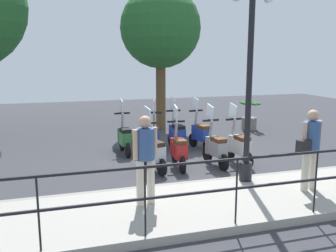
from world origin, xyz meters
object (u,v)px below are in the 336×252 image
(tree_distant, at_px, (161,28))
(scooter_near_0, at_px, (239,146))
(scooter_far_0, at_px, (200,134))
(potted_palm, at_px, (249,118))
(scooter_far_1, at_px, (177,134))
(pedestrian_with_bag, at_px, (311,144))
(scooter_far_2, at_px, (154,137))
(scooter_near_2, at_px, (179,149))
(scooter_near_1, at_px, (216,147))
(scooter_far_3, at_px, (125,137))
(pedestrian_distant, at_px, (145,153))
(scooter_near_3, at_px, (154,152))
(lamp_post_near, at_px, (249,92))

(tree_distant, relative_size, scooter_near_0, 3.39)
(tree_distant, height_order, scooter_far_0, tree_distant)
(potted_palm, distance_m, scooter_far_1, 4.17)
(pedestrian_with_bag, relative_size, scooter_far_2, 1.03)
(potted_palm, xyz_separation_m, scooter_near_0, (-4.02, 2.53, 0.04))
(potted_palm, bearing_deg, scooter_near_2, 133.57)
(potted_palm, relative_size, scooter_far_1, 0.69)
(scooter_far_1, relative_size, scooter_far_2, 1.00)
(scooter_near_1, distance_m, scooter_far_3, 2.68)
(scooter_near_0, height_order, scooter_near_2, same)
(scooter_near_1, bearing_deg, scooter_far_0, -14.18)
(pedestrian_distant, height_order, scooter_near_2, pedestrian_distant)
(scooter_near_1, relative_size, scooter_near_3, 1.00)
(pedestrian_distant, distance_m, scooter_near_2, 2.78)
(scooter_near_2, relative_size, scooter_far_2, 1.00)
(scooter_near_3, bearing_deg, pedestrian_with_bag, -148.12)
(scooter_far_0, relative_size, scooter_far_1, 1.00)
(potted_palm, distance_m, scooter_near_1, 5.11)
(potted_palm, distance_m, scooter_far_0, 3.72)
(tree_distant, bearing_deg, scooter_far_2, 161.06)
(tree_distant, relative_size, potted_palm, 4.92)
(scooter_far_0, relative_size, scooter_far_2, 1.00)
(potted_palm, bearing_deg, scooter_near_1, 141.70)
(pedestrian_distant, bearing_deg, scooter_far_2, 143.71)
(scooter_near_2, height_order, scooter_far_3, same)
(scooter_near_3, relative_size, scooter_far_0, 1.00)
(potted_palm, height_order, scooter_far_2, scooter_far_2)
(scooter_far_3, bearing_deg, scooter_near_0, -126.56)
(pedestrian_with_bag, distance_m, scooter_near_2, 3.20)
(scooter_near_2, relative_size, scooter_far_3, 1.00)
(scooter_far_0, bearing_deg, scooter_near_2, 132.36)
(pedestrian_with_bag, distance_m, scooter_far_2, 4.65)
(scooter_near_2, bearing_deg, pedestrian_distant, 153.98)
(scooter_far_3, bearing_deg, tree_distant, -32.90)
(scooter_near_2, height_order, scooter_far_0, same)
(scooter_near_0, distance_m, scooter_near_1, 0.64)
(tree_distant, xyz_separation_m, scooter_near_2, (-4.98, 0.96, -3.23))
(scooter_far_3, bearing_deg, scooter_near_2, -150.69)
(scooter_near_2, bearing_deg, scooter_far_1, -12.04)
(scooter_near_0, bearing_deg, tree_distant, 1.12)
(lamp_post_near, relative_size, tree_distant, 0.81)
(scooter_far_1, height_order, scooter_far_2, same)
(scooter_far_1, height_order, scooter_far_3, same)
(lamp_post_near, relative_size, scooter_near_2, 2.74)
(potted_palm, bearing_deg, scooter_far_0, 128.82)
(scooter_near_0, bearing_deg, potted_palm, -38.02)
(lamp_post_near, bearing_deg, scooter_near_3, 43.68)
(scooter_near_2, xyz_separation_m, scooter_far_1, (1.77, -0.54, 0.00))
(scooter_near_1, height_order, scooter_far_0, same)
(potted_palm, distance_m, scooter_far_3, 5.59)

